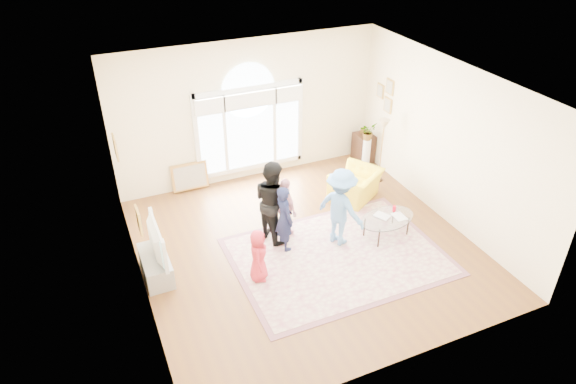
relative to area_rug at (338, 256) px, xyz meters
name	(u,v)px	position (x,y,z in m)	size (l,w,h in m)	color
ground	(306,246)	(-0.41, 0.52, -0.01)	(6.00, 6.00, 0.00)	brown
room_shell	(252,116)	(-0.40, 3.35, 1.56)	(6.00, 6.00, 6.00)	#F5E8BF
area_rug	(338,256)	(0.00, 0.00, 0.00)	(3.60, 2.60, 0.02)	beige
rug_border	(338,256)	(0.00, 0.00, 0.00)	(3.80, 2.80, 0.01)	#7F4F5B
tv_console	(156,266)	(-3.16, 0.82, 0.20)	(0.45, 1.00, 0.42)	#9B9EA3
television	(152,241)	(-3.15, 0.82, 0.73)	(0.17, 1.13, 0.65)	black
coffee_table	(387,219)	(1.16, 0.21, 0.39)	(1.26, 0.91, 0.54)	silver
armchair	(356,185)	(1.30, 1.65, 0.32)	(1.02, 0.89, 0.66)	yellow
side_cabinet	(363,147)	(2.37, 3.12, 0.34)	(0.40, 0.50, 0.70)	black
floor_lamp	(384,129)	(2.21, 2.12, 1.27)	(0.32, 0.32, 1.51)	black
plant_pedestal	(366,152)	(2.29, 2.86, 0.34)	(0.20, 0.20, 0.70)	white
potted_plant	(368,131)	(2.29, 2.86, 0.90)	(0.37, 0.32, 0.41)	#33722D
leaning_picture	(191,190)	(-1.88, 3.42, -0.01)	(0.80, 0.05, 0.62)	tan
child_red	(258,256)	(-1.55, 0.01, 0.50)	(0.48, 0.31, 0.99)	red
child_navy	(284,218)	(-0.79, 0.66, 0.66)	(0.48, 0.31, 1.31)	#161B3B
child_black	(273,201)	(-0.86, 1.05, 0.83)	(0.79, 0.62, 1.63)	black
child_pink	(285,207)	(-0.61, 1.05, 0.62)	(0.71, 0.30, 1.22)	#F5A6B0
child_blue	(341,207)	(0.23, 0.40, 0.78)	(1.00, 0.57, 1.55)	#598DCA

